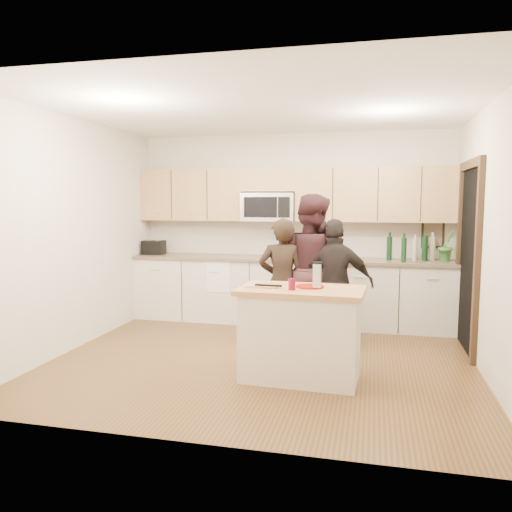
% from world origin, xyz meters
% --- Properties ---
extents(floor, '(4.50, 4.50, 0.00)m').
position_xyz_m(floor, '(0.00, 0.00, 0.00)').
color(floor, brown).
rests_on(floor, ground).
extents(room_shell, '(4.52, 4.02, 2.71)m').
position_xyz_m(room_shell, '(0.00, 0.00, 1.73)').
color(room_shell, beige).
rests_on(room_shell, ground).
extents(back_cabinetry, '(4.50, 0.66, 0.94)m').
position_xyz_m(back_cabinetry, '(0.00, 1.69, 0.47)').
color(back_cabinetry, beige).
rests_on(back_cabinetry, ground).
extents(upper_cabinetry, '(4.50, 0.33, 0.75)m').
position_xyz_m(upper_cabinetry, '(0.03, 1.83, 1.84)').
color(upper_cabinetry, tan).
rests_on(upper_cabinetry, ground).
extents(microwave, '(0.76, 0.41, 0.40)m').
position_xyz_m(microwave, '(-0.31, 1.80, 1.65)').
color(microwave, silver).
rests_on(microwave, ground).
extents(doorway, '(0.06, 1.25, 2.20)m').
position_xyz_m(doorway, '(2.23, 0.90, 1.16)').
color(doorway, black).
rests_on(doorway, ground).
extents(framed_picture, '(0.30, 0.03, 0.38)m').
position_xyz_m(framed_picture, '(1.95, 1.98, 1.28)').
color(framed_picture, black).
rests_on(framed_picture, ground).
extents(dish_towel, '(0.34, 0.60, 0.48)m').
position_xyz_m(dish_towel, '(-0.95, 1.50, 0.80)').
color(dish_towel, white).
rests_on(dish_towel, ground).
extents(island, '(1.23, 0.76, 0.90)m').
position_xyz_m(island, '(0.49, -0.51, 0.45)').
color(island, beige).
rests_on(island, ground).
extents(red_plate, '(0.27, 0.27, 0.02)m').
position_xyz_m(red_plate, '(0.57, -0.45, 0.91)').
color(red_plate, maroon).
rests_on(red_plate, island).
extents(box_grater, '(0.09, 0.06, 0.24)m').
position_xyz_m(box_grater, '(0.64, -0.53, 1.04)').
color(box_grater, silver).
rests_on(box_grater, red_plate).
extents(drink_glass, '(0.07, 0.07, 0.11)m').
position_xyz_m(drink_glass, '(0.42, -0.63, 0.95)').
color(drink_glass, maroon).
rests_on(drink_glass, island).
extents(cutting_board, '(0.30, 0.20, 0.02)m').
position_xyz_m(cutting_board, '(0.11, -0.53, 0.91)').
color(cutting_board, tan).
rests_on(cutting_board, island).
extents(tongs, '(0.27, 0.05, 0.02)m').
position_xyz_m(tongs, '(0.18, -0.57, 0.93)').
color(tongs, black).
rests_on(tongs, cutting_board).
extents(knife, '(0.19, 0.03, 0.01)m').
position_xyz_m(knife, '(0.06, -0.73, 0.92)').
color(knife, silver).
rests_on(knife, cutting_board).
extents(toaster, '(0.32, 0.22, 0.21)m').
position_xyz_m(toaster, '(-2.05, 1.67, 1.04)').
color(toaster, black).
rests_on(toaster, back_cabinetry).
extents(bottle_cluster, '(0.64, 0.39, 0.39)m').
position_xyz_m(bottle_cluster, '(1.70, 1.71, 1.13)').
color(bottle_cluster, black).
rests_on(bottle_cluster, back_cabinetry).
extents(orchid, '(0.29, 0.30, 0.43)m').
position_xyz_m(orchid, '(2.10, 1.72, 1.15)').
color(orchid, '#3A7930').
rests_on(orchid, back_cabinetry).
extents(woman_left, '(0.61, 0.45, 1.54)m').
position_xyz_m(woman_left, '(0.11, 0.53, 0.77)').
color(woman_left, black).
rests_on(woman_left, ground).
extents(woman_center, '(1.09, 0.99, 1.82)m').
position_xyz_m(woman_center, '(0.42, 0.77, 0.91)').
color(woman_center, '#30181B').
rests_on(woman_center, ground).
extents(woman_right, '(0.93, 0.47, 1.53)m').
position_xyz_m(woman_right, '(0.73, 0.61, 0.76)').
color(woman_right, black).
rests_on(woman_right, ground).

